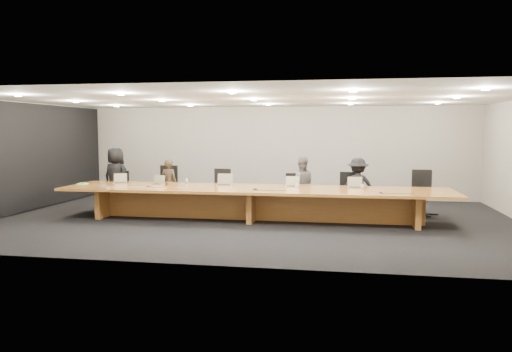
{
  "coord_description": "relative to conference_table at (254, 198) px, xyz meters",
  "views": [
    {
      "loc": [
        2.06,
        -11.29,
        2.08
      ],
      "look_at": [
        0.0,
        0.3,
        1.0
      ],
      "focal_mm": 35.0,
      "sensor_mm": 36.0,
      "label": 1
    }
  ],
  "objects": [
    {
      "name": "water_bottle",
      "position": [
        -1.61,
        -0.02,
        0.32
      ],
      "size": [
        0.08,
        0.08,
        0.19
      ],
      "primitive_type": "cylinder",
      "rotation": [
        0.0,
        0.0,
        -0.32
      ],
      "color": "silver",
      "rests_on": "conference_table"
    },
    {
      "name": "mic_right",
      "position": [
        2.83,
        -0.5,
        0.24
      ],
      "size": [
        0.15,
        0.15,
        0.03
      ],
      "primitive_type": "cone",
      "rotation": [
        0.0,
        0.0,
        -0.4
      ],
      "color": "black",
      "rests_on": "conference_table"
    },
    {
      "name": "chair_mid_right",
      "position": [
        0.83,
        1.22,
        -0.02
      ],
      "size": [
        0.61,
        0.61,
        1.01
      ],
      "primitive_type": null,
      "rotation": [
        0.0,
        0.0,
        0.21
      ],
      "color": "black",
      "rests_on": "ground"
    },
    {
      "name": "person_b",
      "position": [
        -2.52,
        1.27,
        0.14
      ],
      "size": [
        0.54,
        0.42,
        1.32
      ],
      "primitive_type": "imported",
      "rotation": [
        0.0,
        0.0,
        2.9
      ],
      "color": "#32281B",
      "rests_on": "ground"
    },
    {
      "name": "left_wall_panel",
      "position": [
        -5.94,
        0.0,
        0.85
      ],
      "size": [
        0.08,
        7.84,
        2.74
      ],
      "primitive_type": "cube",
      "color": "black",
      "rests_on": "ground"
    },
    {
      "name": "ground",
      "position": [
        0.0,
        0.0,
        -0.52
      ],
      "size": [
        12.0,
        12.0,
        0.0
      ],
      "primitive_type": "plane",
      "color": "black",
      "rests_on": "ground"
    },
    {
      "name": "person_d",
      "position": [
        2.4,
        1.24,
        0.18
      ],
      "size": [
        0.96,
        0.61,
        1.4
      ],
      "primitive_type": "imported",
      "rotation": [
        0.0,
        0.0,
        3.25
      ],
      "color": "black",
      "rests_on": "ground"
    },
    {
      "name": "chair_far_left",
      "position": [
        -3.94,
        1.28,
        -0.02
      ],
      "size": [
        0.58,
        0.58,
        1.0
      ],
      "primitive_type": null,
      "rotation": [
        0.0,
        0.0,
        0.15
      ],
      "color": "black",
      "rests_on": "ground"
    },
    {
      "name": "mic_left",
      "position": [
        -2.46,
        -0.29,
        0.25
      ],
      "size": [
        0.14,
        0.14,
        0.03
      ],
      "primitive_type": "cone",
      "rotation": [
        0.0,
        0.0,
        0.06
      ],
      "color": "black",
      "rests_on": "conference_table"
    },
    {
      "name": "notepad",
      "position": [
        -4.35,
        0.08,
        0.24
      ],
      "size": [
        0.23,
        0.19,
        0.01
      ],
      "primitive_type": "cube",
      "rotation": [
        0.0,
        0.0,
        -0.02
      ],
      "color": "silver",
      "rests_on": "conference_table"
    },
    {
      "name": "back_wall",
      "position": [
        0.0,
        4.0,
        0.88
      ],
      "size": [
        12.0,
        0.02,
        2.8
      ],
      "primitive_type": "cube",
      "color": "beige",
      "rests_on": "ground"
    },
    {
      "name": "chair_far_right",
      "position": [
        3.96,
        1.29,
        0.05
      ],
      "size": [
        0.59,
        0.59,
        1.14
      ],
      "primitive_type": null,
      "rotation": [
        0.0,
        0.0,
        0.02
      ],
      "color": "black",
      "rests_on": "ground"
    },
    {
      "name": "laptop_e",
      "position": [
        2.32,
        0.37,
        0.36
      ],
      "size": [
        0.35,
        0.26,
        0.26
      ],
      "primitive_type": null,
      "rotation": [
        0.0,
        0.0,
        0.06
      ],
      "color": "tan",
      "rests_on": "conference_table"
    },
    {
      "name": "av_box",
      "position": [
        -3.4,
        -0.65,
        0.25
      ],
      "size": [
        0.24,
        0.18,
        0.03
      ],
      "primitive_type": "cube",
      "rotation": [
        0.0,
        0.0,
        -0.07
      ],
      "color": "#A2A2A6",
      "rests_on": "conference_table"
    },
    {
      "name": "amber_mug",
      "position": [
        -2.15,
        0.12,
        0.27
      ],
      "size": [
        0.09,
        0.09,
        0.09
      ],
      "primitive_type": "cylinder",
      "rotation": [
        0.0,
        0.0,
        0.29
      ],
      "color": "#672D12",
      "rests_on": "conference_table"
    },
    {
      "name": "person_c",
      "position": [
        0.99,
        1.23,
        0.19
      ],
      "size": [
        0.77,
        0.65,
        1.42
      ],
      "primitive_type": "imported",
      "rotation": [
        0.0,
        0.0,
        3.31
      ],
      "color": "#5D5E60",
      "rests_on": "ground"
    },
    {
      "name": "laptop_a",
      "position": [
        -3.51,
        0.42,
        0.36
      ],
      "size": [
        0.38,
        0.32,
        0.25
      ],
      "primitive_type": null,
      "rotation": [
        0.0,
        0.0,
        0.31
      ],
      "color": "#BDAD90",
      "rests_on": "conference_table"
    },
    {
      "name": "paper_cup_near",
      "position": [
        0.98,
        0.23,
        0.27
      ],
      "size": [
        0.09,
        0.09,
        0.09
      ],
      "primitive_type": "cone",
      "rotation": [
        0.0,
        0.0,
        0.27
      ],
      "color": "white",
      "rests_on": "conference_table"
    },
    {
      "name": "chair_right",
      "position": [
        2.16,
        1.32,
        0.01
      ],
      "size": [
        0.58,
        0.58,
        1.05
      ],
      "primitive_type": null,
      "rotation": [
        0.0,
        0.0,
        -0.08
      ],
      "color": "black",
      "rests_on": "ground"
    },
    {
      "name": "chair_mid_left",
      "position": [
        -1.15,
        1.21,
        0.03
      ],
      "size": [
        0.68,
        0.68,
        1.1
      ],
      "primitive_type": null,
      "rotation": [
        0.0,
        0.0,
        -0.25
      ],
      "color": "black",
      "rests_on": "ground"
    },
    {
      "name": "conference_table",
      "position": [
        0.0,
        0.0,
        0.0
      ],
      "size": [
        9.0,
        1.8,
        0.75
      ],
      "color": "#995D21",
      "rests_on": "ground"
    },
    {
      "name": "laptop_d",
      "position": [
        0.85,
        0.38,
        0.36
      ],
      "size": [
        0.32,
        0.24,
        0.26
      ],
      "primitive_type": null,
      "rotation": [
        0.0,
        0.0,
        0.0
      ],
      "color": "beige",
      "rests_on": "conference_table"
    },
    {
      "name": "lime_gadget",
      "position": [
        -4.33,
        0.07,
        0.25
      ],
      "size": [
        0.15,
        0.09,
        0.02
      ],
      "primitive_type": "cube",
      "rotation": [
        0.0,
        0.0,
        0.11
      ],
      "color": "#59C935",
      "rests_on": "notepad"
    },
    {
      "name": "chair_left",
      "position": [
        -2.64,
        1.34,
        0.06
      ],
      "size": [
        0.62,
        0.62,
        1.16
      ],
      "primitive_type": null,
      "rotation": [
        0.0,
        0.0,
        -0.05
      ],
      "color": "black",
      "rests_on": "ground"
    },
    {
      "name": "mic_center",
      "position": [
        0.09,
        -0.35,
        0.25
      ],
      "size": [
        0.16,
        0.16,
        0.03
      ],
      "primitive_type": "cone",
      "rotation": [
        0.0,
        0.0,
        -0.23
      ],
      "color": "black",
      "rests_on": "conference_table"
    },
    {
      "name": "laptop_c",
      "position": [
        -0.8,
        0.4,
        0.37
      ],
      "size": [
        0.38,
        0.29,
        0.29
      ],
      "primitive_type": null,
      "rotation": [
        0.0,
        0.0,
        0.05
      ],
      "color": "tan",
      "rests_on": "conference_table"
    },
    {
      "name": "person_a",
      "position": [
        -4.03,
        1.27,
        0.29
      ],
      "size": [
        0.9,
        0.71,
        1.62
      ],
      "primitive_type": "imported",
      "rotation": [
        0.0,
        0.0,
        2.87
      ],
      "color": "black",
      "rests_on": "ground"
    },
    {
      "name": "paper_cup_far",
      "position": [
        2.47,
        0.33,
        0.28
      ],
      "size": [
        0.09,
        0.09,
        0.1
      ],
      "primitive_type": "cone",
      "rotation": [
        0.0,
        0.0,
        -0.07
      ],
      "color": "white",
      "rests_on": "conference_table"
    },
    {
      "name": "laptop_b",
      "position": [
        -2.48,
        0.31,
        0.35
      ],
      "size": [
        0.33,
        0.27,
        0.23
      ],
      "primitive_type": null,
      "rotation": [
        0.0,
        0.0,
        -0.18
      ],
      "color": "beige",
      "rests_on": "conference_table"
    }
  ]
}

